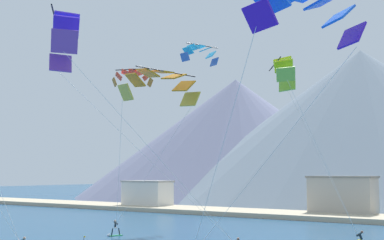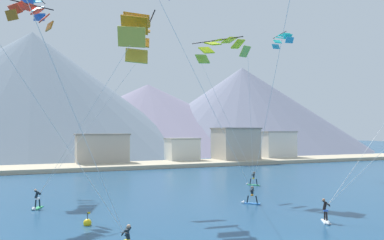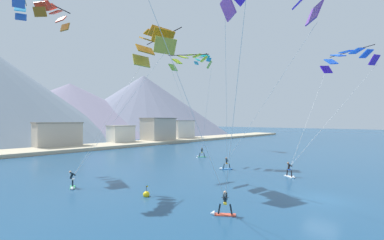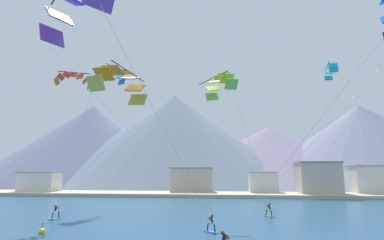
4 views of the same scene
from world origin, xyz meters
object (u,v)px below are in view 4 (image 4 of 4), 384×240
kitesurfer_far_right (268,212)px  kitesurfer_mid_center (54,215)px  kitesurfer_near_trail (209,227)px  race_marker_buoy (42,232)px  parafoil_kite_near_trail (76,2)px  parafoil_kite_distant_low_drift (113,73)px  parafoil_kite_far_right (219,84)px  parafoil_kite_distant_high_outer (73,78)px  parafoil_kite_distant_mid_solo (331,69)px  parafoil_kite_mid_center (121,81)px

kitesurfer_far_right → kitesurfer_mid_center: bearing=-168.5°
kitesurfer_near_trail → race_marker_buoy: bearing=-171.1°
parafoil_kite_near_trail → parafoil_kite_distant_low_drift: bearing=107.3°
kitesurfer_near_trail → parafoil_kite_far_right: (0.98, 7.23, 15.26)m
kitesurfer_near_trail → parafoil_kite_near_trail: (-8.14, -10.47, 16.06)m
parafoil_kite_distant_low_drift → kitesurfer_mid_center: bearing=-88.2°
parafoil_kite_distant_low_drift → kitesurfer_far_right: bearing=-25.5°
race_marker_buoy → parafoil_kite_far_right: bearing=31.7°
parafoil_kite_far_right → race_marker_buoy: parafoil_kite_far_right is taller
parafoil_kite_distant_high_outer → race_marker_buoy: bearing=-69.8°
kitesurfer_far_right → parafoil_kite_near_trail: parafoil_kite_near_trail is taller
parafoil_kite_distant_mid_solo → parafoil_kite_mid_center: bearing=-148.6°
kitesurfer_near_trail → parafoil_kite_distant_mid_solo: size_ratio=0.31×
parafoil_kite_mid_center → race_marker_buoy: bearing=-133.2°
kitesurfer_near_trail → parafoil_kite_distant_high_outer: (-18.35, 8.42, 17.03)m
kitesurfer_far_right → parafoil_kite_far_right: 16.38m
kitesurfer_far_right → parafoil_kite_far_right: (-5.44, -2.68, 15.22)m
race_marker_buoy → parafoil_kite_near_trail: bearing=-52.6°
kitesurfer_mid_center → parafoil_kite_mid_center: parafoil_kite_mid_center is taller
kitesurfer_far_right → kitesurfer_near_trail: bearing=-123.0°
parafoil_kite_far_right → parafoil_kite_distant_low_drift: (-19.15, 14.42, 6.94)m
race_marker_buoy → parafoil_kite_distant_high_outer: bearing=110.2°
kitesurfer_far_right → parafoil_kite_distant_high_outer: size_ratio=0.41×
kitesurfer_far_right → parafoil_kite_far_right: bearing=-153.8°
kitesurfer_far_right → race_marker_buoy: bearing=-149.7°
kitesurfer_far_right → parafoil_kite_mid_center: (-16.16, -7.18, 14.55)m
kitesurfer_mid_center → parafoil_kite_distant_mid_solo: (36.16, 15.00, 20.79)m
parafoil_kite_near_trail → race_marker_buoy: 19.33m
parafoil_kite_mid_center → parafoil_kite_near_trail: bearing=-83.1°
kitesurfer_near_trail → parafoil_kite_far_right: 16.91m
kitesurfer_mid_center → parafoil_kite_distant_low_drift: (-0.51, 16.66, 22.15)m
kitesurfer_far_right → parafoil_kite_distant_mid_solo: 26.08m
kitesurfer_far_right → parafoil_kite_distant_low_drift: (-24.59, 11.74, 22.16)m
parafoil_kite_mid_center → kitesurfer_far_right: bearing=23.9°
parafoil_kite_distant_mid_solo → race_marker_buoy: parafoil_kite_distant_mid_solo is taller
kitesurfer_mid_center → race_marker_buoy: 7.95m
parafoil_kite_distant_mid_solo → kitesurfer_far_right: bearing=-140.2°
parafoil_kite_distant_low_drift → parafoil_kite_distant_mid_solo: (36.67, -1.67, -1.36)m
parafoil_kite_far_right → parafoil_kite_distant_mid_solo: (17.52, 12.75, 5.59)m
parafoil_kite_mid_center → parafoil_kite_distant_high_outer: 10.61m
parafoil_kite_distant_mid_solo → race_marker_buoy: size_ratio=5.16×
kitesurfer_near_trail → race_marker_buoy: size_ratio=1.60×
parafoil_kite_distant_low_drift → parafoil_kite_distant_mid_solo: 36.73m
parafoil_kite_near_trail → parafoil_kite_mid_center: size_ratio=1.10×
parafoil_kite_distant_high_outer → parafoil_kite_mid_center: bearing=-33.5°
kitesurfer_mid_center → parafoil_kite_far_right: 24.16m
parafoil_kite_distant_low_drift → race_marker_buoy: 33.03m
kitesurfer_mid_center → parafoil_kite_far_right: (18.64, 2.25, 15.20)m
parafoil_kite_mid_center → parafoil_kite_distant_high_outer: bearing=146.5°
parafoil_kite_near_trail → parafoil_kite_far_right: parafoil_kite_near_trail is taller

